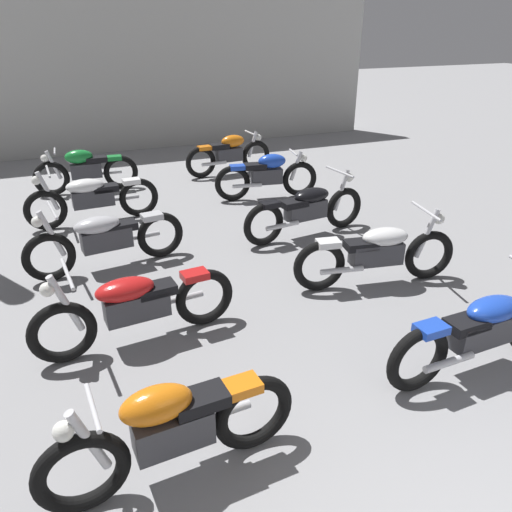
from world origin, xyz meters
name	(u,v)px	position (x,y,z in m)	size (l,w,h in m)	color
back_wall	(131,76)	(0.00, 13.27, 1.80)	(13.00, 0.24, 3.60)	#B2B2AD
motorcycle_left_row_1	(171,428)	(-1.57, 2.66, 0.46)	(1.97, 0.49, 0.88)	black
motorcycle_left_row_2	(135,305)	(-1.52, 4.51, 0.45)	(2.17, 0.68, 0.97)	black
motorcycle_left_row_3	(105,238)	(-1.59, 6.42, 0.45)	(2.17, 0.68, 0.97)	black
motorcycle_left_row_4	(92,197)	(-1.59, 8.24, 0.45)	(2.17, 0.68, 0.97)	black
motorcycle_left_row_5	(85,169)	(-1.54, 9.99, 0.46)	(1.97, 0.48, 0.88)	black
motorcycle_right_row_1	(483,329)	(1.48, 2.82, 0.45)	(2.17, 0.68, 0.97)	black
motorcycle_right_row_2	(377,252)	(1.54, 4.67, 0.45)	(2.16, 0.68, 0.97)	black
motorcycle_right_row_3	(307,209)	(1.44, 6.42, 0.45)	(2.17, 0.68, 0.97)	black
motorcycle_right_row_4	(267,175)	(1.59, 8.33, 0.46)	(1.96, 0.54, 0.88)	black
motorcycle_right_row_5	(229,153)	(1.46, 10.13, 0.46)	(1.97, 0.49, 0.88)	black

